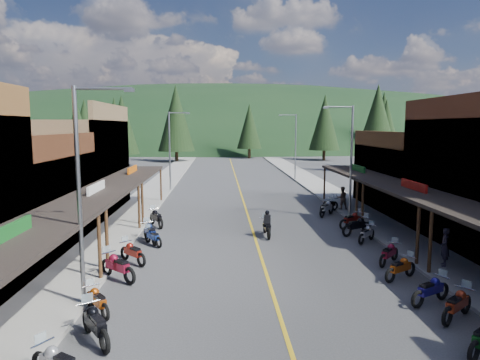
{
  "coord_description": "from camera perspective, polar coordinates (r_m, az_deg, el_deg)",
  "views": [
    {
      "loc": [
        -2.07,
        -21.32,
        6.62
      ],
      "look_at": [
        -0.71,
        7.1,
        3.0
      ],
      "focal_mm": 32.0,
      "sensor_mm": 36.0,
      "label": 1
    }
  ],
  "objects": [
    {
      "name": "pine_5",
      "position": [
        100.05,
        18.57,
        7.66
      ],
      "size": [
        6.72,
        6.72,
        14.0
      ],
      "color": "black",
      "rests_on": "ground"
    },
    {
      "name": "sidewalk_west",
      "position": [
        42.35,
        -11.71,
        -1.79
      ],
      "size": [
        3.4,
        94.0,
        0.15
      ],
      "primitive_type": "cube",
      "color": "gray",
      "rests_on": "ground"
    },
    {
      "name": "bike_east_9",
      "position": [
        27.0,
        15.34,
        -5.81
      ],
      "size": [
        2.33,
        1.64,
        1.27
      ],
      "primitive_type": null,
      "rotation": [
        0.0,
        0.0,
        -1.12
      ],
      "color": "black",
      "rests_on": "ground"
    },
    {
      "name": "bike_east_10",
      "position": [
        28.72,
        14.71,
        -5.06
      ],
      "size": [
        2.21,
        1.68,
        1.22
      ],
      "primitive_type": null,
      "rotation": [
        0.0,
        0.0,
        -1.05
      ],
      "color": "maroon",
      "rests_on": "ground"
    },
    {
      "name": "pine_0",
      "position": [
        91.54,
        -27.39,
        6.36
      ],
      "size": [
        5.04,
        5.04,
        11.0
      ],
      "color": "black",
      "rests_on": "ground"
    },
    {
      "name": "streetlight_1",
      "position": [
        43.64,
        -9.18,
        4.32
      ],
      "size": [
        2.16,
        0.18,
        8.0
      ],
      "color": "gray",
      "rests_on": "ground"
    },
    {
      "name": "pine_4",
      "position": [
        83.76,
        11.23,
        7.54
      ],
      "size": [
        5.88,
        5.88,
        12.5
      ],
      "color": "black",
      "rests_on": "ground"
    },
    {
      "name": "bike_east_8",
      "position": [
        25.59,
        16.53,
        -6.76
      ],
      "size": [
        1.8,
        1.87,
        1.11
      ],
      "primitive_type": null,
      "rotation": [
        0.0,
        0.0,
        -0.75
      ],
      "color": "#96959A",
      "rests_on": "ground"
    },
    {
      "name": "bike_west_9",
      "position": [
        24.97,
        -11.89,
        -6.75
      ],
      "size": [
        1.64,
        2.37,
        1.29
      ],
      "primitive_type": null,
      "rotation": [
        0.0,
        0.0,
        0.44
      ],
      "color": "navy",
      "rests_on": "ground"
    },
    {
      "name": "centerline",
      "position": [
        41.89,
        0.13,
        -1.83
      ],
      "size": [
        0.15,
        90.0,
        0.01
      ],
      "primitive_type": "cube",
      "color": "gold",
      "rests_on": "ground"
    },
    {
      "name": "pedestrian_east_a",
      "position": [
        22.15,
        25.63,
        -8.05
      ],
      "size": [
        0.61,
        0.75,
        1.8
      ],
      "primitive_type": "imported",
      "rotation": [
        0.0,
        0.0,
        -1.88
      ],
      "color": "#252030",
      "rests_on": "sidewalk_east"
    },
    {
      "name": "bike_east_12",
      "position": [
        33.66,
        11.82,
        -3.15
      ],
      "size": [
        2.15,
        2.01,
        1.26
      ],
      "primitive_type": null,
      "rotation": [
        0.0,
        0.0,
        -0.85
      ],
      "color": "black",
      "rests_on": "ground"
    },
    {
      "name": "bike_west_6",
      "position": [
        19.43,
        -16.03,
        -10.87
      ],
      "size": [
        2.27,
        2.16,
        1.34
      ],
      "primitive_type": null,
      "rotation": [
        0.0,
        0.0,
        0.83
      ],
      "color": "maroon",
      "rests_on": "ground"
    },
    {
      "name": "streetlight_0",
      "position": [
        16.22,
        -20.23,
        -0.85
      ],
      "size": [
        2.16,
        0.18,
        8.0
      ],
      "color": "gray",
      "rests_on": "ground"
    },
    {
      "name": "bike_east_7",
      "position": [
        22.0,
        19.26,
        -9.11
      ],
      "size": [
        1.89,
        1.92,
        1.16
      ],
      "primitive_type": null,
      "rotation": [
        0.0,
        0.0,
        -0.77
      ],
      "color": "maroon",
      "rests_on": "ground"
    },
    {
      "name": "pedestrian_east_b",
      "position": [
        34.26,
        13.44,
        -2.33
      ],
      "size": [
        0.88,
        0.53,
        1.77
      ],
      "primitive_type": "imported",
      "rotation": [
        0.0,
        0.0,
        3.19
      ],
      "color": "brown",
      "rests_on": "sidewalk_east"
    },
    {
      "name": "pine_10",
      "position": [
        73.07,
        -15.44,
        7.12
      ],
      "size": [
        5.38,
        5.38,
        11.6
      ],
      "color": "black",
      "rests_on": "ground"
    },
    {
      "name": "streetlight_3",
      "position": [
        52.15,
        7.26,
        4.82
      ],
      "size": [
        2.16,
        0.18,
        8.0
      ],
      "color": "gray",
      "rests_on": "ground"
    },
    {
      "name": "pine_8",
      "position": [
        64.48,
        -20.86,
        6.21
      ],
      "size": [
        4.48,
        4.48,
        10.0
      ],
      "color": "black",
      "rests_on": "ground"
    },
    {
      "name": "pine_9",
      "position": [
        71.26,
        18.86,
        6.67
      ],
      "size": [
        4.93,
        4.93,
        10.8
      ],
      "color": "black",
      "rests_on": "ground"
    },
    {
      "name": "bike_east_6",
      "position": [
        20.04,
        20.63,
        -10.8
      ],
      "size": [
        2.04,
        1.62,
        1.14
      ],
      "primitive_type": null,
      "rotation": [
        0.0,
        0.0,
        -1.01
      ],
      "color": "#A1400B",
      "rests_on": "ground"
    },
    {
      "name": "bike_east_5",
      "position": [
        17.88,
        24.09,
        -13.1
      ],
      "size": [
        2.15,
        1.6,
        1.19
      ],
      "primitive_type": null,
      "rotation": [
        0.0,
        0.0,
        -1.07
      ],
      "color": "navy",
      "rests_on": "ground"
    },
    {
      "name": "shop_east_3",
      "position": [
        36.48,
        22.99,
        0.24
      ],
      "size": [
        10.9,
        10.2,
        6.2
      ],
      "color": "#4C2D16",
      "rests_on": "ground"
    },
    {
      "name": "bike_west_7",
      "position": [
        21.52,
        -14.12,
        -9.23
      ],
      "size": [
        1.93,
        2.01,
        1.19
      ],
      "primitive_type": null,
      "rotation": [
        0.0,
        0.0,
        0.75
      ],
      "color": "maroon",
      "rests_on": "ground"
    },
    {
      "name": "pine_6",
      "position": [
        97.93,
        26.85,
        6.4
      ],
      "size": [
        5.04,
        5.04,
        11.0
      ],
      "color": "black",
      "rests_on": "ground"
    },
    {
      "name": "rider_on_bike",
      "position": [
        25.83,
        3.6,
        -6.1
      ],
      "size": [
        0.82,
        2.19,
        1.65
      ],
      "rotation": [
        0.0,
        0.0,
        0.05
      ],
      "color": "black",
      "rests_on": "ground"
    },
    {
      "name": "ground",
      "position": [
        22.42,
        2.73,
        -9.93
      ],
      "size": [
        220.0,
        220.0,
        0.0
      ],
      "primitive_type": "plane",
      "color": "#38383A",
      "rests_on": "ground"
    },
    {
      "name": "pine_7",
      "position": [
        101.82,
        -19.99,
        7.17
      ],
      "size": [
        5.88,
        5.88,
        12.5
      ],
      "color": "black",
      "rests_on": "ground"
    },
    {
      "name": "shop_west_2",
      "position": [
        26.13,
        -29.28,
        -2.68
      ],
      "size": [
        10.9,
        9.0,
        6.2
      ],
      "color": "#3F2111",
      "rests_on": "ground"
    },
    {
      "name": "pine_2",
      "position": [
        79.72,
        -8.53,
        8.16
      ],
      "size": [
        6.72,
        6.72,
        14.0
      ],
      "color": "black",
      "rests_on": "ground"
    },
    {
      "name": "bike_west_5",
      "position": [
        16.4,
        -18.51,
        -14.87
      ],
      "size": [
        1.66,
        1.91,
        1.09
      ],
      "primitive_type": null,
      "rotation": [
        0.0,
        0.0,
        0.65
      ],
      "color": "#983C0A",
      "rests_on": "ground"
    },
    {
      "name": "bike_west_8",
      "position": [
        24.41,
        -11.52,
        -7.33
      ],
      "size": [
        1.6,
        1.89,
        1.07
      ],
      "primitive_type": null,
      "rotation": [
        0.0,
        0.0,
        0.62
      ],
      "color": "navy",
      "rests_on": "ground"
    },
    {
      "name": "pine_1",
      "position": [
        93.92,
        -16.37,
        7.34
      ],
      "size": [
        5.88,
        5.88,
        12.5
      ],
      "color": "black",
      "rests_on": "ground"
    },
    {
      "name": "bike_east_4",
      "position": [
        16.9,
        26.99,
        -14.43
      ],
      "size": [
        2.09,
        1.86,
        1.2
      ],
      "primitive_type": null,
      "rotation": [
        0.0,
        0.0,
        -0.9
      ],
      "color": "maroon",
      "rests_on": "ground"
    },
    {
      "name": "pine_11",
      "position": [
        63.29,
        17.83,
        7.42
      ],
      "size": [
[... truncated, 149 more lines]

